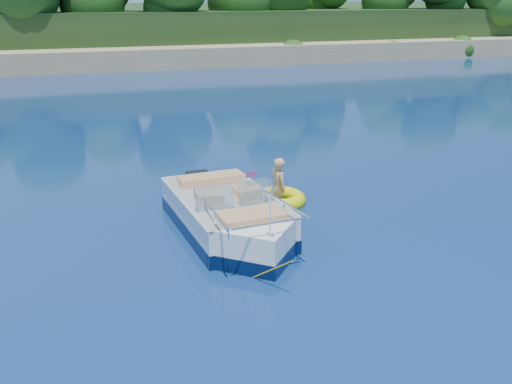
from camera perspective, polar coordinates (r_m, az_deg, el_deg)
ground at (r=10.66m, az=6.95°, el=-10.60°), size 160.00×160.00×0.00m
shoreline at (r=72.29m, az=-16.30°, el=15.00°), size 170.00×59.00×6.00m
motorboat at (r=13.09m, az=-2.55°, el=-2.80°), size 2.32×5.83×1.94m
tow_tube at (r=15.22m, az=2.29°, el=-0.71°), size 1.51×1.51×0.38m
boy at (r=15.27m, az=2.11°, el=-1.04°), size 0.58×0.95×1.73m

